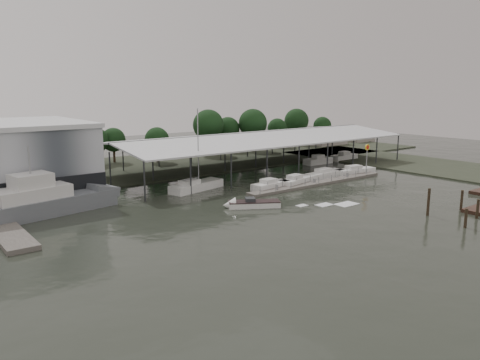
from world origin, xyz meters
TOP-DOWN VIEW (x-y plane):
  - ground at (0.00, 0.00)m, footprint 200.00×200.00m
  - land_strip_far at (0.00, 42.00)m, footprint 140.00×30.00m
  - land_strip_east at (45.00, 10.00)m, footprint 20.00×60.00m
  - covered_boat_shed at (17.00, 28.00)m, footprint 58.24×24.00m
  - trawler_dock at (-30.00, 14.00)m, footprint 3.00×18.00m
  - floating_dock at (15.00, 10.00)m, footprint 28.00×2.00m
  - shell_fuel_sign at (27.00, 9.99)m, footprint 1.10×0.18m
  - distant_commercial_buildings at (59.03, 44.69)m, footprint 22.00×8.00m
  - grey_trawler at (-24.71, 17.98)m, footprint 19.14×7.84m
  - white_sailboat at (-2.82, 18.21)m, footprint 9.61×4.64m
  - speedboat_underway at (-2.89, 5.43)m, footprint 16.47×10.47m
  - moored_cruiser_0 at (6.54, 11.95)m, footprint 6.78×2.80m
  - moored_cruiser_1 at (11.99, 11.95)m, footprint 7.53×3.69m
  - moored_cruiser_2 at (20.00, 13.18)m, footprint 8.57×2.93m
  - moored_cruiser_3 at (26.53, 12.02)m, footprint 8.05×3.27m
  - mooring_pilings at (13.57, -14.76)m, footprint 7.45×7.84m
  - horizon_tree_line at (27.12, 48.08)m, footprint 67.77×10.62m

SIDE VIEW (x-z plane):
  - ground at x=0.00m, z-range 0.00..0.00m
  - land_strip_far at x=0.00m, z-range -0.05..0.25m
  - land_strip_east at x=45.00m, z-range -0.05..0.25m
  - floating_dock at x=15.00m, z-range -0.50..0.90m
  - trawler_dock at x=-30.00m, z-range 0.00..0.50m
  - speedboat_underway at x=-2.89m, z-range -0.61..1.39m
  - moored_cruiser_0 at x=6.54m, z-range -0.24..1.46m
  - moored_cruiser_1 at x=11.99m, z-range -0.24..1.46m
  - moored_cruiser_3 at x=26.53m, z-range -0.24..1.46m
  - moored_cruiser_2 at x=20.00m, z-range -0.24..1.46m
  - white_sailboat at x=-2.82m, z-range -5.51..6.80m
  - mooring_pilings at x=13.57m, z-range -0.87..3.05m
  - grey_trawler at x=-24.71m, z-range -2.84..6.00m
  - distant_commercial_buildings at x=59.03m, z-range -0.16..3.84m
  - shell_fuel_sign at x=27.00m, z-range 1.15..6.70m
  - horizon_tree_line at x=27.12m, z-range 0.77..11.14m
  - covered_boat_shed at x=17.00m, z-range 2.65..9.61m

